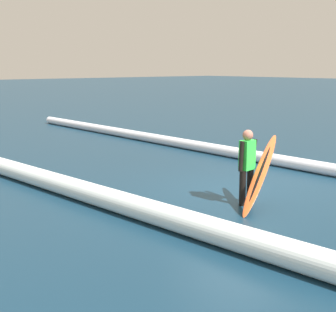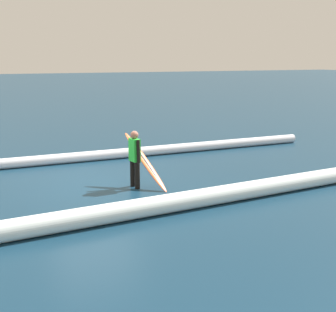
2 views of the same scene
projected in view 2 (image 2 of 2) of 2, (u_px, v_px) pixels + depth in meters
ground_plane at (95, 184)px, 13.03m from camera, size 184.97×184.97×0.00m
surfer at (135, 156)px, 12.49m from camera, size 0.24×0.60×1.57m
surfboard at (145, 161)px, 12.69m from camera, size 0.80×1.73×1.42m
wave_crest_midground at (207, 197)px, 11.07m from camera, size 24.87×2.30×0.44m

